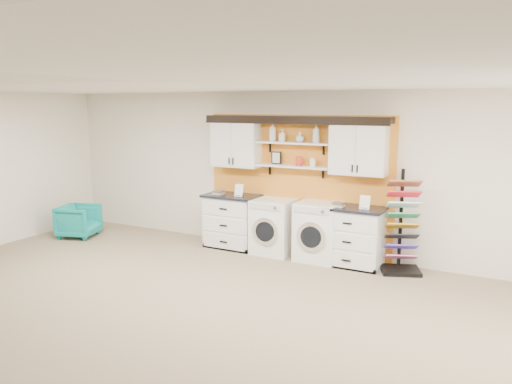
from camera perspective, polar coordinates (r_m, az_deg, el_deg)
The scene contains 22 objects.
floor at distance 5.83m, azimuth -11.95°, elevation -16.41°, with size 10.00×10.00×0.00m, color gray.
ceiling at distance 5.24m, azimuth -13.07°, elevation 12.26°, with size 10.00×10.00×0.00m, color white.
wall_back at distance 8.74m, azimuth 4.83°, elevation 2.23°, with size 10.00×10.00×0.00m, color beige.
accent_panel at distance 8.73m, azimuth 4.72°, elevation 0.90°, with size 3.40×0.07×2.40m, color orange.
upper_cabinet_left at distance 9.01m, azimuth -2.29°, elevation 5.56°, with size 0.90×0.35×0.84m.
upper_cabinet_right at distance 8.11m, azimuth 11.66°, elevation 4.88°, with size 0.90×0.35×0.84m.
shelf_lower at distance 8.54m, azimuth 4.31°, elevation 2.94°, with size 1.32×0.28×0.03m, color white.
shelf_upper at distance 8.50m, azimuth 4.34°, elevation 5.61°, with size 1.32×0.28×0.03m, color white.
crown_molding at distance 8.49m, azimuth 4.41°, elevation 8.30°, with size 3.30×0.41×0.13m.
picture_frame at distance 8.71m, azimuth 2.34°, elevation 3.92°, with size 0.18×0.02×0.22m.
canister_red at distance 8.49m, azimuth 4.93°, elevation 3.53°, with size 0.11×0.11×0.16m, color red.
canister_cream at distance 8.39m, azimuth 6.50°, elevation 3.36°, with size 0.10×0.10×0.14m, color silver.
base_cabinet_left at distance 9.10m, azimuth -2.72°, elevation -3.31°, with size 0.99×0.66×0.97m.
base_cabinet_right at distance 8.20m, azimuth 11.01°, elevation -4.99°, with size 0.98×0.66×0.96m.
washer at distance 8.70m, azimuth 2.06°, elevation -3.96°, with size 0.68×0.71×0.95m.
dryer at distance 8.38m, azimuth 7.18°, elevation -4.49°, with size 0.70×0.71×0.98m.
sample_rack at distance 8.04m, azimuth 16.29°, elevation -5.25°, with size 0.72×0.67×1.60m.
armchair at distance 10.40m, azimuth -19.59°, elevation -3.14°, with size 0.68×0.70×0.63m, color #0F8A86.
soap_bottle_a at distance 8.66m, azimuth 1.91°, elevation 6.91°, with size 0.13×0.13×0.33m, color silver.
soap_bottle_b at distance 8.58m, azimuth 3.04°, elevation 6.48°, with size 0.10×0.10×0.21m, color silver.
soap_bottle_c at distance 8.45m, azimuth 5.05°, elevation 6.28°, with size 0.14×0.14×0.18m, color silver.
soap_bottle_d at distance 8.33m, azimuth 6.90°, elevation 6.68°, with size 0.12×0.12×0.32m, color silver.
Camera 1 is at (3.43, -3.95, 2.56)m, focal length 35.00 mm.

